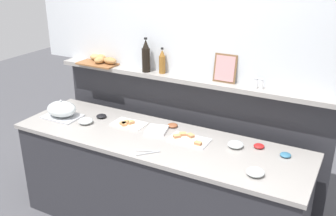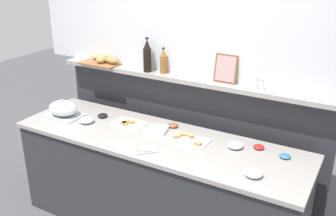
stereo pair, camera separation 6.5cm
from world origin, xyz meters
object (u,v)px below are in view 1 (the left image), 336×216
glass_bowl_large (255,172)px  bread_basket (101,60)px  salt_shaker (256,83)px  condiment_bowl_red (101,116)px  vinegar_bottle_amber (162,62)px  serving_cloche (62,110)px  condiment_bowl_teal (259,146)px  condiment_bowl_dark (173,125)px  condiment_bowl_cream (286,155)px  wine_bottle_dark (146,57)px  glass_bowl_medium (235,145)px  glass_bowl_small (86,121)px  framed_picture (225,68)px  sandwich_platter_front (189,139)px  sandwich_platter_side (128,124)px  pepper_shaker (261,84)px  serving_tongs (149,152)px  napkin_stack (157,130)px

glass_bowl_large → bread_basket: bearing=159.4°
salt_shaker → condiment_bowl_red: bearing=-165.1°
vinegar_bottle_amber → bread_basket: vinegar_bottle_amber is taller
serving_cloche → condiment_bowl_teal: (1.77, 0.26, -0.06)m
condiment_bowl_dark → bread_basket: size_ratio=0.22×
serving_cloche → glass_bowl_large: size_ratio=2.70×
condiment_bowl_red → bread_basket: (-0.25, 0.37, 0.41)m
condiment_bowl_teal → condiment_bowl_cream: same height
condiment_bowl_teal → wine_bottle_dark: size_ratio=0.27×
glass_bowl_medium → glass_bowl_small: (-1.32, -0.20, 0.00)m
framed_picture → sandwich_platter_front: bearing=-106.6°
sandwich_platter_side → sandwich_platter_front: bearing=-2.2°
vinegar_bottle_amber → pepper_shaker: size_ratio=2.71×
sandwich_platter_front → framed_picture: (0.13, 0.42, 0.50)m
condiment_bowl_dark → pepper_shaker: bearing=17.7°
salt_shaker → condiment_bowl_teal: bearing=-61.4°
glass_bowl_medium → bread_basket: (-1.53, 0.34, 0.41)m
condiment_bowl_red → bread_basket: size_ratio=0.23×
condiment_bowl_cream → pepper_shaker: size_ratio=0.94×
glass_bowl_small → framed_picture: (1.08, 0.56, 0.49)m
condiment_bowl_dark → salt_shaker: bearing=18.8°
sandwich_platter_front → condiment_bowl_dark: 0.29m
condiment_bowl_red → framed_picture: 1.21m
glass_bowl_large → glass_bowl_medium: size_ratio=1.02×
sandwich_platter_side → condiment_bowl_cream: 1.36m
sandwich_platter_front → serving_tongs: (-0.18, -0.33, -0.00)m
sandwich_platter_front → condiment_bowl_cream: bearing=7.4°
condiment_bowl_teal → serving_tongs: (-0.72, -0.47, -0.01)m
glass_bowl_medium → condiment_bowl_red: glass_bowl_medium is taller
bread_basket → serving_cloche: bearing=-98.2°
condiment_bowl_teal → serving_tongs: size_ratio=0.48×
wine_bottle_dark → condiment_bowl_red: bearing=-130.8°
glass_bowl_large → condiment_bowl_cream: 0.38m
condiment_bowl_dark → wine_bottle_dark: (-0.38, 0.21, 0.52)m
sandwich_platter_side → sandwich_platter_front: 0.60m
napkin_stack → glass_bowl_small: bearing=-165.9°
napkin_stack → vinegar_bottle_amber: vinegar_bottle_amber is taller
glass_bowl_small → condiment_bowl_red: size_ratio=1.41×
bread_basket → framed_picture: size_ratio=1.71×
condiment_bowl_cream → vinegar_bottle_amber: size_ratio=0.35×
serving_tongs → napkin_stack: napkin_stack is taller
bread_basket → wine_bottle_dark: bearing=-3.5°
sandwich_platter_front → condiment_bowl_teal: sandwich_platter_front is taller
condiment_bowl_cream → pepper_shaker: pepper_shaker is taller
condiment_bowl_teal → bread_basket: (-1.70, 0.26, 0.42)m
condiment_bowl_cream → framed_picture: (-0.63, 0.33, 0.50)m
glass_bowl_medium → serving_tongs: (-0.55, -0.40, -0.02)m
sandwich_platter_front → wine_bottle_dark: (-0.62, 0.37, 0.53)m
condiment_bowl_teal → condiment_bowl_dark: condiment_bowl_dark is taller
bread_basket → glass_bowl_medium: bearing=-12.6°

